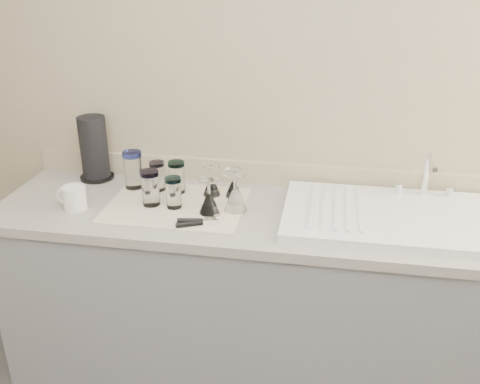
% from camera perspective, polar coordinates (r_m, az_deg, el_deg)
% --- Properties ---
extents(room_envelope, '(3.54, 3.50, 2.52)m').
position_cam_1_polar(room_envelope, '(0.81, -12.24, 3.18)').
color(room_envelope, '#535359').
rests_on(room_envelope, ground).
extents(counter_unit, '(2.06, 0.62, 0.90)m').
position_cam_1_polar(counter_unit, '(2.37, 0.91, -11.79)').
color(counter_unit, slate).
rests_on(counter_unit, ground).
extents(sink_unit, '(0.82, 0.50, 0.22)m').
position_cam_1_polar(sink_unit, '(2.12, 15.89, -2.52)').
color(sink_unit, white).
rests_on(sink_unit, counter_unit).
extents(dish_towel, '(0.55, 0.42, 0.01)m').
position_cam_1_polar(dish_towel, '(2.18, -6.79, -1.40)').
color(dish_towel, white).
rests_on(dish_towel, counter_unit).
extents(tumbler_teal, '(0.08, 0.08, 0.16)m').
position_cam_1_polar(tumbler_teal, '(2.34, -11.34, 2.38)').
color(tumbler_teal, white).
rests_on(tumbler_teal, dish_towel).
extents(tumbler_cyan, '(0.06, 0.06, 0.13)m').
position_cam_1_polar(tumbler_cyan, '(2.30, -8.81, 1.72)').
color(tumbler_cyan, white).
rests_on(tumbler_cyan, dish_towel).
extents(tumbler_purple, '(0.07, 0.07, 0.14)m').
position_cam_1_polar(tumbler_purple, '(2.27, -6.76, 1.61)').
color(tumbler_purple, white).
rests_on(tumbler_purple, dish_towel).
extents(tumbler_blue, '(0.07, 0.07, 0.15)m').
position_cam_1_polar(tumbler_blue, '(2.17, -9.53, 0.46)').
color(tumbler_blue, white).
rests_on(tumbler_blue, dish_towel).
extents(tumbler_lavender, '(0.06, 0.06, 0.13)m').
position_cam_1_polar(tumbler_lavender, '(2.13, -7.10, -0.04)').
color(tumbler_lavender, white).
rests_on(tumbler_lavender, dish_towel).
extents(goblet_back_left, '(0.07, 0.07, 0.13)m').
position_cam_1_polar(goblet_back_left, '(2.24, -3.06, 0.78)').
color(goblet_back_left, white).
rests_on(goblet_back_left, dish_towel).
extents(goblet_back_right, '(0.07, 0.07, 0.12)m').
position_cam_1_polar(goblet_back_right, '(2.22, -0.69, 0.54)').
color(goblet_back_right, white).
rests_on(goblet_back_right, dish_towel).
extents(goblet_front_left, '(0.08, 0.08, 0.15)m').
position_cam_1_polar(goblet_front_left, '(2.08, -3.31, -0.97)').
color(goblet_front_left, white).
rests_on(goblet_front_left, dish_towel).
extents(goblet_front_right, '(0.09, 0.09, 0.16)m').
position_cam_1_polar(goblet_front_right, '(2.10, -0.51, -0.55)').
color(goblet_front_right, white).
rests_on(goblet_front_right, dish_towel).
extents(can_opener, '(0.16, 0.09, 0.02)m').
position_cam_1_polar(can_opener, '(2.01, -4.49, -3.19)').
color(can_opener, silver).
rests_on(can_opener, dish_towel).
extents(white_mug, '(0.13, 0.10, 0.09)m').
position_cam_1_polar(white_mug, '(2.23, -17.31, -0.58)').
color(white_mug, white).
rests_on(white_mug, counter_unit).
extents(paper_towel_roll, '(0.15, 0.15, 0.29)m').
position_cam_1_polar(paper_towel_roll, '(2.48, -15.30, 4.45)').
color(paper_towel_roll, black).
rests_on(paper_towel_roll, counter_unit).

